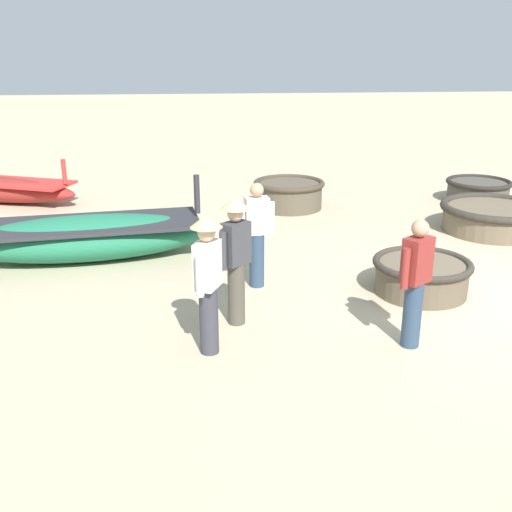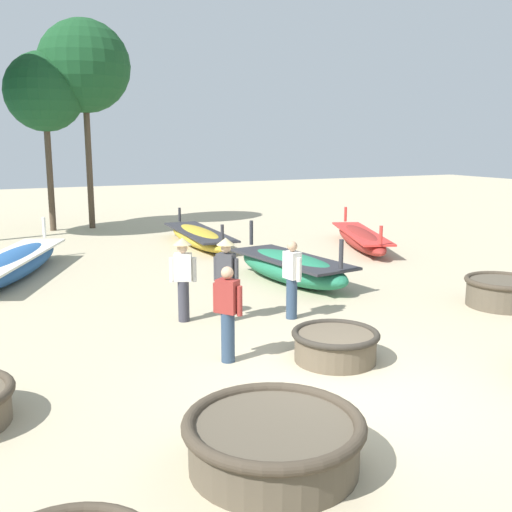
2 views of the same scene
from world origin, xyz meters
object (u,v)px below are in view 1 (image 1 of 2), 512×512
Objects in this scene: coracle_nearest at (493,216)px; fisherman_by_coracle at (208,276)px; coracle_weathered at (289,193)px; fisherman_standing_left at (415,281)px; coracle_front_left at (421,275)px; long_boat_red_hull at (88,237)px; coracle_far_left at (478,190)px; fisherman_crouching at (257,232)px; fisherman_with_hat at (236,253)px.

fisherman_by_coracle reaches higher than coracle_nearest.
fisherman_standing_left is (-6.58, -0.45, 0.50)m from coracle_weathered.
fisherman_by_coracle reaches higher than coracle_front_left.
fisherman_by_coracle is 1.06× the size of fisherman_standing_left.
coracle_weathered is at bearing -16.69° from fisherman_by_coracle.
long_boat_red_hull is (-3.00, 3.88, 0.05)m from coracle_weathered.
coracle_weathered is (2.18, 3.65, 0.03)m from coracle_nearest.
fisherman_by_coracle is at bearing 136.03° from coracle_far_left.
fisherman_by_coracle is 2.40m from fisherman_standing_left.
coracle_nearest reaches higher than coracle_far_left.
coracle_front_left is 0.34× the size of long_boat_red_hull.
coracle_front_left is 2.47m from fisherman_crouching.
fisherman_crouching is 0.94× the size of fisherman_with_hat.
coracle_front_left is at bearing -111.66° from long_boat_red_hull.
coracle_far_left is 4.43m from coracle_weathered.
fisherman_crouching is (-1.50, -2.70, 0.45)m from long_boat_red_hull.
fisherman_crouching is at bearing 165.26° from coracle_weathered.
fisherman_crouching is (-2.32, 4.84, 0.54)m from coracle_nearest.
fisherman_with_hat reaches higher than coracle_front_left.
coracle_weathered reaches higher than coracle_nearest.
coracle_far_left is (5.11, -3.26, 0.00)m from coracle_front_left.
fisherman_standing_left is at bearing -91.97° from fisherman_by_coracle.
long_boat_red_hull reaches higher than coracle_far_left.
fisherman_with_hat reaches higher than long_boat_red_hull.
fisherman_with_hat is at bearing 67.58° from fisherman_standing_left.
fisherman_by_coracle is at bearing 115.66° from coracle_front_left.
long_boat_red_hull is at bearing 60.93° from fisherman_crouching.
long_boat_red_hull is at bearing 127.71° from coracle_weathered.
fisherman_by_coracle reaches higher than fisherman_crouching.
coracle_front_left is at bearing -24.45° from fisherman_standing_left.
coracle_nearest is at bearing -36.06° from fisherman_standing_left.
coracle_front_left is 0.71× the size of coracle_nearest.
long_boat_red_hull is (-3.11, 8.31, 0.11)m from coracle_far_left.
fisherman_crouching reaches higher than coracle_weathered.
fisherman_crouching is 2.15m from fisherman_by_coracle.
coracle_far_left is 9.21m from fisherman_by_coracle.
coracle_far_left is 8.42m from fisherman_with_hat.
coracle_far_left is 0.93× the size of fisherman_crouching.
fisherman_by_coracle reaches higher than coracle_far_left.
coracle_weathered is 4.68m from fisherman_crouching.
fisherman_with_hat reaches higher than fisherman_crouching.
fisherman_with_hat is (-2.75, -2.30, 0.57)m from long_boat_red_hull.
long_boat_red_hull reaches higher than coracle_nearest.
fisherman_with_hat is at bearing 105.17° from coracle_front_left.
fisherman_with_hat is at bearing -26.31° from fisherman_by_coracle.
coracle_far_left is 0.93× the size of fisherman_standing_left.
fisherman_with_hat reaches higher than coracle_nearest.
coracle_weathered is (5.00, 1.16, 0.06)m from coracle_front_left.
fisherman_by_coracle is 0.84m from fisherman_with_hat.
coracle_front_left is 0.85× the size of fisherman_with_hat.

